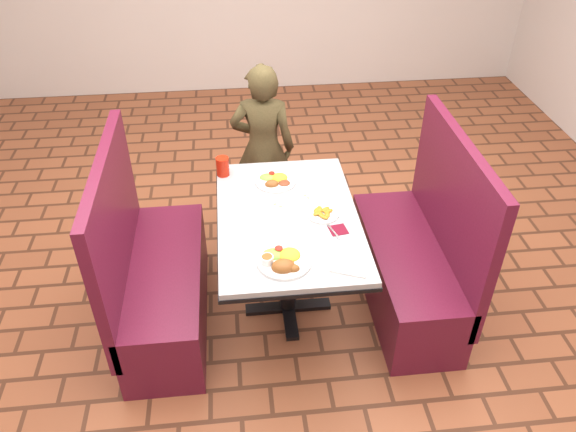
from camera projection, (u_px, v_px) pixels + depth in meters
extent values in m
plane|color=#975131|center=(288.00, 308.00, 3.65)|extent=(7.00, 7.00, 0.00)
cube|color=#A5A8AA|center=(288.00, 218.00, 3.21)|extent=(0.80, 1.20, 0.03)
cube|color=black|center=(288.00, 222.00, 3.23)|extent=(0.81, 1.21, 0.02)
cylinder|color=black|center=(288.00, 267.00, 3.43)|extent=(0.10, 0.10, 0.69)
cube|color=black|center=(288.00, 307.00, 3.64)|extent=(0.55, 0.08, 0.03)
cube|color=black|center=(288.00, 307.00, 3.64)|extent=(0.08, 0.55, 0.03)
cube|color=maroon|center=(167.00, 292.00, 3.45)|extent=(0.45, 1.20, 0.45)
cube|color=maroon|center=(116.00, 234.00, 3.14)|extent=(0.06, 1.20, 0.95)
cube|color=maroon|center=(405.00, 274.00, 3.58)|extent=(0.45, 1.20, 0.45)
cube|color=maroon|center=(451.00, 212.00, 3.31)|extent=(0.06, 1.20, 0.95)
imported|color=brown|center=(263.00, 148.00, 4.05)|extent=(0.50, 0.36, 1.27)
cylinder|color=white|center=(284.00, 261.00, 2.87)|extent=(0.28, 0.28, 0.02)
ellipsoid|color=gold|center=(290.00, 251.00, 2.88)|extent=(0.11, 0.11, 0.05)
ellipsoid|color=#7DAC45|center=(273.00, 252.00, 2.89)|extent=(0.11, 0.09, 0.04)
cylinder|color=red|center=(279.00, 248.00, 2.91)|extent=(0.04, 0.04, 0.01)
ellipsoid|color=#965726|center=(283.00, 263.00, 2.80)|extent=(0.12, 0.09, 0.07)
ellipsoid|color=#965726|center=(293.00, 266.00, 2.80)|extent=(0.07, 0.05, 0.04)
cylinder|color=white|center=(267.00, 260.00, 2.84)|extent=(0.07, 0.07, 0.04)
cylinder|color=brown|center=(267.00, 257.00, 2.83)|extent=(0.05, 0.05, 0.01)
cylinder|color=white|center=(276.00, 182.00, 3.47)|extent=(0.25, 0.25, 0.01)
ellipsoid|color=gold|center=(279.00, 175.00, 3.48)|extent=(0.10, 0.10, 0.05)
ellipsoid|color=#7DAC45|center=(268.00, 175.00, 3.49)|extent=(0.10, 0.08, 0.03)
cylinder|color=red|center=(272.00, 173.00, 3.50)|extent=(0.04, 0.04, 0.01)
ellipsoid|color=brown|center=(284.00, 181.00, 3.44)|extent=(0.07, 0.07, 0.03)
ellipsoid|color=#965726|center=(272.00, 181.00, 3.42)|extent=(0.08, 0.06, 0.05)
cylinder|color=white|center=(323.00, 214.00, 3.20)|extent=(0.19, 0.19, 0.01)
cube|color=maroon|center=(338.00, 230.00, 3.09)|extent=(0.11, 0.11, 0.00)
cube|color=silver|center=(334.00, 232.00, 3.07)|extent=(0.05, 0.13, 0.00)
cylinder|color=red|center=(223.00, 166.00, 3.51)|extent=(0.08, 0.08, 0.12)
cube|color=white|center=(350.00, 266.00, 2.85)|extent=(0.22, 0.20, 0.01)
cube|color=silver|center=(292.00, 255.00, 2.91)|extent=(0.04, 0.17, 0.00)
cube|color=silver|center=(271.00, 256.00, 2.90)|extent=(0.03, 0.15, 0.00)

